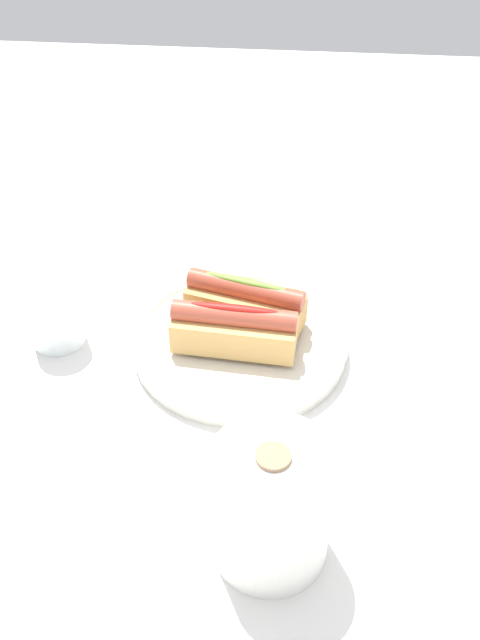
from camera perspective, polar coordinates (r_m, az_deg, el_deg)
The scene contains 6 objects.
ground_plane at distance 0.88m, azimuth 1.96°, elevation -1.86°, with size 2.40×2.40×0.00m, color white.
serving_bowl at distance 0.86m, azimuth -0.00°, elevation -1.74°, with size 0.27×0.27×0.03m.
hotdog_front at distance 0.85m, azimuth 0.46°, elevation 1.54°, with size 0.16×0.09×0.06m.
hotdog_back at distance 0.81m, azimuth -0.49°, elevation -0.76°, with size 0.15×0.06×0.06m.
water_glass at distance 0.89m, azimuth -15.42°, elevation 0.33°, with size 0.07×0.07×0.09m.
paper_towel_roll at distance 0.63m, azimuth 2.64°, elevation -15.36°, with size 0.11×0.11×0.13m.
Camera 1 is at (-0.04, 0.66, 0.57)m, focal length 37.79 mm.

